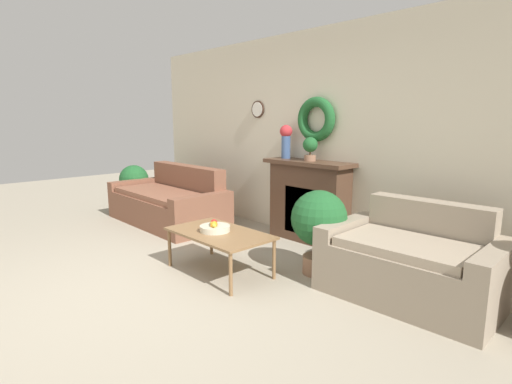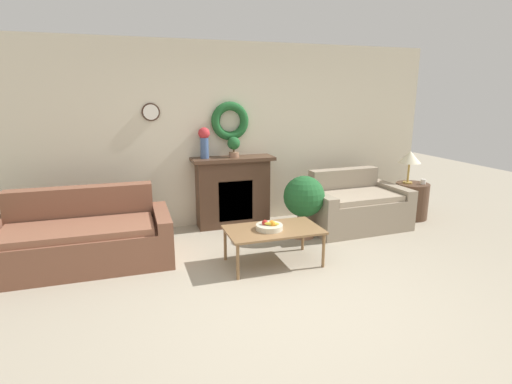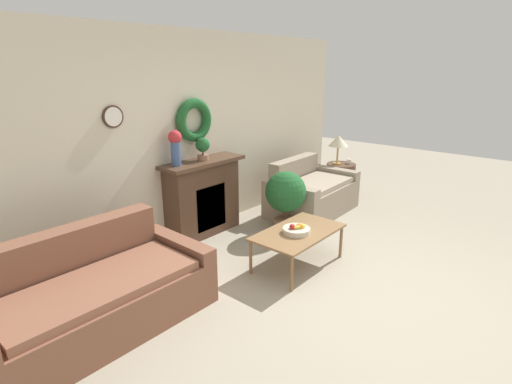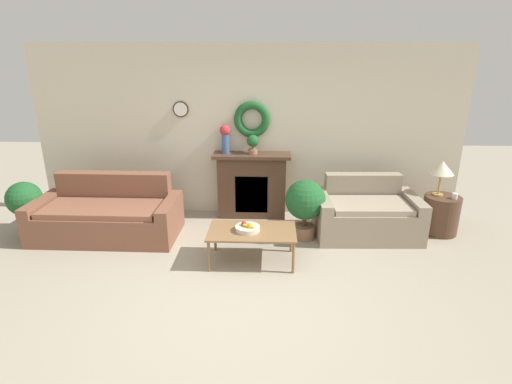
{
  "view_description": "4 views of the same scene",
  "coord_description": "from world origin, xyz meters",
  "px_view_note": "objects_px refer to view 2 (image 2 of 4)",
  "views": [
    {
      "loc": [
        3.27,
        -1.51,
        1.58
      ],
      "look_at": [
        0.19,
        1.41,
        0.8
      ],
      "focal_mm": 28.0,
      "sensor_mm": 36.0,
      "label": 1
    },
    {
      "loc": [
        -1.43,
        -3.19,
        1.97
      ],
      "look_at": [
        0.07,
        1.36,
        0.78
      ],
      "focal_mm": 28.0,
      "sensor_mm": 36.0,
      "label": 2
    },
    {
      "loc": [
        -3.39,
        -1.45,
        2.25
      ],
      "look_at": [
        0.0,
        1.45,
        0.83
      ],
      "focal_mm": 28.0,
      "sensor_mm": 36.0,
      "label": 3
    },
    {
      "loc": [
        0.37,
        -3.65,
        2.54
      ],
      "look_at": [
        0.17,
        1.62,
        0.71
      ],
      "focal_mm": 28.0,
      "sensor_mm": 36.0,
      "label": 4
    }
  ],
  "objects_px": {
    "fruit_bowl": "(269,226)",
    "potted_plant_on_mantel": "(234,145)",
    "side_table_by_loveseat": "(411,201)",
    "potted_plant_floor_by_loveseat": "(304,200)",
    "coffee_table": "(273,232)",
    "table_lamp": "(410,158)",
    "fireplace": "(233,191)",
    "couch_left": "(81,239)",
    "mug": "(423,182)",
    "loveseat_right": "(354,207)",
    "vase_on_mantel_left": "(204,140)"
  },
  "relations": [
    {
      "from": "fruit_bowl",
      "to": "table_lamp",
      "type": "bearing_deg",
      "value": 20.93
    },
    {
      "from": "table_lamp",
      "to": "vase_on_mantel_left",
      "type": "bearing_deg",
      "value": 170.98
    },
    {
      "from": "loveseat_right",
      "to": "coffee_table",
      "type": "bearing_deg",
      "value": -153.35
    },
    {
      "from": "fireplace",
      "to": "vase_on_mantel_left",
      "type": "distance_m",
      "value": 0.88
    },
    {
      "from": "potted_plant_on_mantel",
      "to": "potted_plant_floor_by_loveseat",
      "type": "relative_size",
      "value": 0.34
    },
    {
      "from": "fireplace",
      "to": "couch_left",
      "type": "xyz_separation_m",
      "value": [
        -2.06,
        -0.82,
        -0.23
      ]
    },
    {
      "from": "potted_plant_floor_by_loveseat",
      "to": "loveseat_right",
      "type": "bearing_deg",
      "value": 10.47
    },
    {
      "from": "coffee_table",
      "to": "couch_left",
      "type": "bearing_deg",
      "value": 161.52
    },
    {
      "from": "couch_left",
      "to": "potted_plant_on_mantel",
      "type": "height_order",
      "value": "potted_plant_on_mantel"
    },
    {
      "from": "fruit_bowl",
      "to": "potted_plant_on_mantel",
      "type": "xyz_separation_m",
      "value": [
        -0.0,
        1.53,
        0.75
      ]
    },
    {
      "from": "couch_left",
      "to": "potted_plant_on_mantel",
      "type": "distance_m",
      "value": 2.41
    },
    {
      "from": "fireplace",
      "to": "fruit_bowl",
      "type": "relative_size",
      "value": 3.88
    },
    {
      "from": "coffee_table",
      "to": "table_lamp",
      "type": "relative_size",
      "value": 2.13
    },
    {
      "from": "fruit_bowl",
      "to": "table_lamp",
      "type": "distance_m",
      "value": 2.98
    },
    {
      "from": "couch_left",
      "to": "loveseat_right",
      "type": "bearing_deg",
      "value": 3.13
    },
    {
      "from": "vase_on_mantel_left",
      "to": "loveseat_right",
      "type": "bearing_deg",
      "value": -17.04
    },
    {
      "from": "loveseat_right",
      "to": "vase_on_mantel_left",
      "type": "height_order",
      "value": "vase_on_mantel_left"
    },
    {
      "from": "table_lamp",
      "to": "potted_plant_on_mantel",
      "type": "relative_size",
      "value": 1.74
    },
    {
      "from": "couch_left",
      "to": "mug",
      "type": "bearing_deg",
      "value": 2.53
    },
    {
      "from": "fruit_bowl",
      "to": "coffee_table",
      "type": "bearing_deg",
      "value": 14.86
    },
    {
      "from": "fruit_bowl",
      "to": "mug",
      "type": "height_order",
      "value": "mug"
    },
    {
      "from": "loveseat_right",
      "to": "table_lamp",
      "type": "xyz_separation_m",
      "value": [
        1.05,
        0.15,
        0.67
      ]
    },
    {
      "from": "couch_left",
      "to": "side_table_by_loveseat",
      "type": "distance_m",
      "value": 4.9
    },
    {
      "from": "table_lamp",
      "to": "vase_on_mantel_left",
      "type": "xyz_separation_m",
      "value": [
        -3.17,
        0.5,
        0.33
      ]
    },
    {
      "from": "fireplace",
      "to": "mug",
      "type": "relative_size",
      "value": 15.15
    },
    {
      "from": "couch_left",
      "to": "side_table_by_loveseat",
      "type": "relative_size",
      "value": 3.58
    },
    {
      "from": "fruit_bowl",
      "to": "side_table_by_loveseat",
      "type": "xyz_separation_m",
      "value": [
        2.8,
        1.0,
        -0.19
      ]
    },
    {
      "from": "vase_on_mantel_left",
      "to": "potted_plant_on_mantel",
      "type": "xyz_separation_m",
      "value": [
        0.43,
        -0.02,
        -0.09
      ]
    },
    {
      "from": "mug",
      "to": "couch_left",
      "type": "bearing_deg",
      "value": -178.0
    },
    {
      "from": "fireplace",
      "to": "vase_on_mantel_left",
      "type": "relative_size",
      "value": 2.74
    },
    {
      "from": "loveseat_right",
      "to": "table_lamp",
      "type": "bearing_deg",
      "value": 6.08
    },
    {
      "from": "vase_on_mantel_left",
      "to": "potted_plant_on_mantel",
      "type": "relative_size",
      "value": 1.49
    },
    {
      "from": "vase_on_mantel_left",
      "to": "potted_plant_on_mantel",
      "type": "bearing_deg",
      "value": -2.66
    },
    {
      "from": "fireplace",
      "to": "couch_left",
      "type": "relative_size",
      "value": 0.6
    },
    {
      "from": "mug",
      "to": "potted_plant_on_mantel",
      "type": "relative_size",
      "value": 0.27
    },
    {
      "from": "fireplace",
      "to": "vase_on_mantel_left",
      "type": "height_order",
      "value": "vase_on_mantel_left"
    },
    {
      "from": "coffee_table",
      "to": "potted_plant_floor_by_loveseat",
      "type": "bearing_deg",
      "value": 44.91
    },
    {
      "from": "coffee_table",
      "to": "mug",
      "type": "relative_size",
      "value": 13.77
    },
    {
      "from": "potted_plant_floor_by_loveseat",
      "to": "fireplace",
      "type": "bearing_deg",
      "value": 134.37
    },
    {
      "from": "coffee_table",
      "to": "table_lamp",
      "type": "bearing_deg",
      "value": 21.05
    },
    {
      "from": "loveseat_right",
      "to": "potted_plant_floor_by_loveseat",
      "type": "distance_m",
      "value": 0.96
    },
    {
      "from": "table_lamp",
      "to": "potted_plant_on_mantel",
      "type": "height_order",
      "value": "potted_plant_on_mantel"
    },
    {
      "from": "fruit_bowl",
      "to": "potted_plant_floor_by_loveseat",
      "type": "xyz_separation_m",
      "value": [
        0.78,
        0.73,
        0.07
      ]
    },
    {
      "from": "side_table_by_loveseat",
      "to": "table_lamp",
      "type": "bearing_deg",
      "value": 141.34
    },
    {
      "from": "potted_plant_floor_by_loveseat",
      "to": "coffee_table",
      "type": "bearing_deg",
      "value": -135.09
    },
    {
      "from": "couch_left",
      "to": "potted_plant_floor_by_loveseat",
      "type": "distance_m",
      "value": 2.87
    },
    {
      "from": "fruit_bowl",
      "to": "vase_on_mantel_left",
      "type": "distance_m",
      "value": 1.82
    },
    {
      "from": "mug",
      "to": "potted_plant_on_mantel",
      "type": "distance_m",
      "value": 3.05
    },
    {
      "from": "fireplace",
      "to": "potted_plant_floor_by_loveseat",
      "type": "distance_m",
      "value": 1.14
    },
    {
      "from": "fireplace",
      "to": "potted_plant_floor_by_loveseat",
      "type": "bearing_deg",
      "value": -45.63
    }
  ]
}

